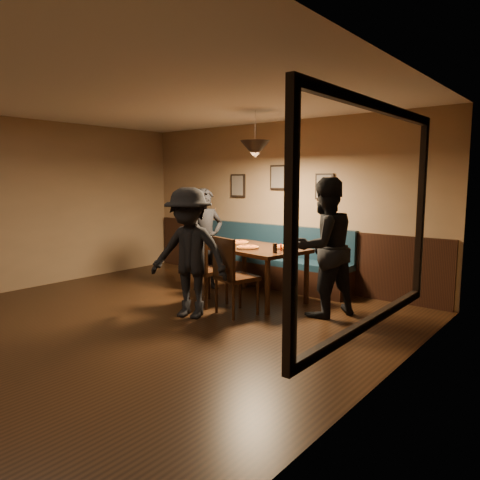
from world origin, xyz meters
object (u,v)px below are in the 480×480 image
at_px(tabasco_bottle, 281,247).
at_px(chair_near_left, 207,269).
at_px(chair_near_right, 237,276).
at_px(diner_right, 324,247).
at_px(diner_left, 206,239).
at_px(booth_bench, 269,256).
at_px(soda_glass, 275,248).
at_px(dining_table, 255,273).
at_px(diner_front, 189,253).

bearing_deg(tabasco_bottle, chair_near_left, -146.33).
relative_size(chair_near_right, diner_right, 0.57).
distance_m(diner_left, diner_right, 2.21).
bearing_deg(booth_bench, diner_left, -123.72).
bearing_deg(soda_glass, diner_right, 17.29).
bearing_deg(dining_table, booth_bench, 122.52).
height_order(booth_bench, diner_front, diner_front).
xyz_separation_m(chair_near_right, diner_front, (-0.41, -0.49, 0.33)).
bearing_deg(diner_left, diner_front, -125.83).
xyz_separation_m(chair_near_right, soda_glass, (0.28, 0.49, 0.35)).
xyz_separation_m(dining_table, chair_near_right, (0.26, -0.74, 0.12)).
xyz_separation_m(dining_table, chair_near_left, (-0.38, -0.64, 0.12)).
height_order(diner_right, soda_glass, diner_right).
distance_m(chair_near_right, diner_right, 1.22).
relative_size(diner_left, soda_glass, 12.61).
bearing_deg(soda_glass, booth_bench, 128.62).
bearing_deg(dining_table, chair_near_left, -111.51).
height_order(booth_bench, diner_right, diner_right).
bearing_deg(chair_near_right, booth_bench, 126.40).
relative_size(chair_near_right, diner_front, 0.62).
bearing_deg(diner_right, dining_table, -67.69).
bearing_deg(dining_table, chair_near_right, -61.38).
xyz_separation_m(dining_table, diner_right, (1.19, -0.05, 0.52)).
bearing_deg(diner_front, chair_near_left, 94.48).
bearing_deg(tabasco_bottle, booth_bench, 132.83).
bearing_deg(tabasco_bottle, chair_near_right, -109.31).
height_order(dining_table, diner_left, diner_left).
bearing_deg(chair_near_right, dining_table, 124.20).
distance_m(dining_table, chair_near_left, 0.75).
distance_m(dining_table, diner_right, 1.30).
xyz_separation_m(chair_near_right, diner_left, (-1.28, 0.75, 0.31)).
distance_m(booth_bench, chair_near_right, 1.80).
bearing_deg(soda_glass, dining_table, 154.97).
relative_size(diner_left, tabasco_bottle, 15.68).
bearing_deg(dining_table, soda_glass, -15.92).
xyz_separation_m(dining_table, soda_glass, (0.54, -0.25, 0.47)).
xyz_separation_m(diner_front, soda_glass, (0.69, 0.98, 0.02)).
bearing_deg(booth_bench, chair_near_right, -68.30).
bearing_deg(tabasco_bottle, diner_front, -118.88).
bearing_deg(diner_right, booth_bench, -96.82).
relative_size(chair_near_left, chair_near_right, 0.99).
height_order(chair_near_left, diner_left, diner_left).
bearing_deg(booth_bench, dining_table, -66.60).
height_order(dining_table, chair_near_left, chair_near_left).
bearing_deg(diner_right, diner_left, -66.88).
bearing_deg(chair_near_right, diner_left, 164.14).
bearing_deg(diner_right, soda_glass, -47.92).
distance_m(diner_right, tabasco_bottle, 0.69).
distance_m(chair_near_right, diner_left, 1.52).
height_order(diner_right, tabasco_bottle, diner_right).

